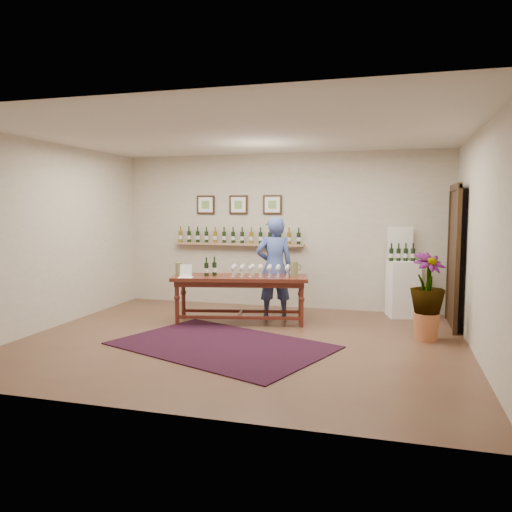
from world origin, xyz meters
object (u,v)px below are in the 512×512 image
(display_pedestal, at_px, (403,289))
(person, at_px, (274,267))
(potted_plant, at_px, (427,297))
(tasting_table, at_px, (240,283))

(display_pedestal, xyz_separation_m, person, (-2.06, -0.64, 0.37))
(display_pedestal, relative_size, potted_plant, 0.90)
(person, bearing_deg, display_pedestal, 179.28)
(tasting_table, relative_size, potted_plant, 2.11)
(display_pedestal, relative_size, person, 0.56)
(person, bearing_deg, tasting_table, 32.42)
(potted_plant, height_order, person, person)
(potted_plant, relative_size, person, 0.62)
(tasting_table, relative_size, display_pedestal, 2.35)
(display_pedestal, height_order, person, person)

